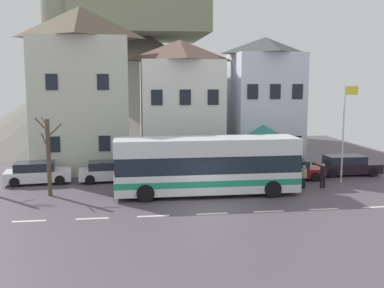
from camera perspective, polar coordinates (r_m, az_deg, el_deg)
The scene contains 16 objects.
ground_plane at distance 24.41m, azimuth 2.08°, elevation -8.11°, with size 40.00×60.00×0.07m.
townhouse_00 at distance 35.13m, azimuth -13.68°, elevation 6.66°, with size 6.87×5.74×12.14m.
townhouse_01 at distance 35.60m, azimuth -1.50°, elevation 5.06°, with size 6.05×6.51×9.87m.
townhouse_02 at distance 36.43m, azimuth 9.05°, elevation 5.20°, with size 5.09×5.50×10.09m.
hilltop_castle at distance 55.28m, azimuth -6.66°, elevation 8.27°, with size 40.02×40.02×20.53m.
transit_bus at distance 26.82m, azimuth 1.88°, elevation -2.80°, with size 10.89×2.75×3.41m.
bus_shelter at distance 30.96m, azimuth 8.96°, elevation 1.09°, with size 3.60×3.60×3.80m.
parked_car_00 at distance 34.50m, azimuth 18.87°, elevation -2.56°, with size 4.58×1.96×1.41m.
parked_car_01 at distance 31.66m, azimuth -18.87°, elevation -3.46°, with size 4.36×2.28×1.42m.
parked_car_02 at distance 31.88m, azimuth 12.15°, elevation -3.19°, with size 4.41×2.01×1.35m.
parked_car_03 at distance 31.13m, azimuth -10.20°, elevation -3.40°, with size 4.38×2.05×1.35m.
pedestrian_00 at distance 29.81m, azimuth 16.15°, elevation -3.65°, with size 0.35×0.33×1.57m.
pedestrian_01 at distance 29.34m, azimuth 13.88°, elevation -3.78°, with size 0.36×0.36×1.48m.
public_bench at distance 33.48m, azimuth 9.69°, elevation -2.93°, with size 1.70×0.48×0.87m.
flagpole at distance 31.36m, azimuth 18.66°, elevation 2.13°, with size 0.95×0.10×6.45m.
bare_tree_01 at distance 27.74m, azimuth -17.62°, elevation -1.29°, with size 1.59×1.39×4.61m.
Camera 1 is at (-4.08, -23.11, 6.71)m, focal length 42.38 mm.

